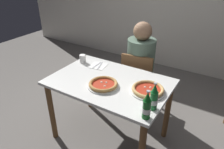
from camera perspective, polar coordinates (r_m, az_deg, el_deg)
ground_plane at (r=2.58m, az=-0.61°, el=-16.25°), size 8.00×8.00×0.00m
dining_table_main at (r=2.18m, az=-0.69°, el=-4.33°), size 1.20×0.80×0.75m
chair_behind_table at (r=2.70m, az=7.16°, el=-1.34°), size 0.45×0.45×0.85m
diner_seated at (r=2.70m, az=7.58°, el=1.04°), size 0.34×0.34×1.21m
pizza_margherita_near at (r=1.97m, az=9.71°, el=-4.08°), size 0.33×0.33×0.04m
pizza_marinara_far at (r=2.02m, az=-2.38°, el=-2.71°), size 0.30×0.30×0.04m
beer_bottle_left at (r=1.62m, az=9.42°, el=-8.63°), size 0.07×0.07×0.25m
beer_bottle_center at (r=1.72m, az=11.31°, el=-6.30°), size 0.07×0.07×0.25m
napkin_with_cutlery at (r=2.43m, az=-3.75°, el=2.42°), size 0.20×0.20×0.01m
paper_cup at (r=2.51m, az=-7.96°, el=4.28°), size 0.07×0.07×0.09m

